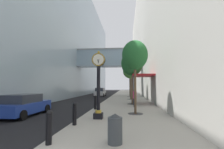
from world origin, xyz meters
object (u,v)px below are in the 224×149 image
(bollard_second, at_px, (75,113))
(car_silver_near, at_px, (100,92))
(bollard_nearest, at_px, (49,127))
(car_blue_mid, at_px, (24,105))
(street_clock, at_px, (98,81))
(street_tree_far, at_px, (130,71))
(street_tree_mid_near, at_px, (132,64))
(street_tree_mid_far, at_px, (131,70))
(bollard_fourth, at_px, (95,102))
(trash_bin, at_px, (115,128))
(pedestrian_walking, at_px, (135,97))
(street_tree_near, at_px, (135,56))

(bollard_second, xyz_separation_m, car_silver_near, (-2.68, 24.32, 0.07))
(bollard_nearest, xyz_separation_m, car_blue_mid, (-4.71, 5.66, 0.01))
(bollard_nearest, relative_size, bollard_second, 1.00)
(street_clock, height_order, car_silver_near, street_clock)
(street_tree_far, xyz_separation_m, car_blue_mid, (-8.04, -19.36, -4.25))
(car_blue_mid, bearing_deg, street_clock, -11.65)
(street_tree_mid_near, height_order, street_tree_mid_far, street_tree_mid_near)
(bollard_fourth, xyz_separation_m, trash_bin, (2.29, -8.06, -0.08))
(street_clock, height_order, bollard_second, street_clock)
(car_silver_near, bearing_deg, pedestrian_walking, -70.18)
(bollard_fourth, relative_size, pedestrian_walking, 0.68)
(car_blue_mid, bearing_deg, bollard_nearest, -50.23)
(street_tree_mid_near, distance_m, trash_bin, 13.01)
(street_tree_near, height_order, street_tree_mid_far, street_tree_mid_far)
(street_tree_mid_far, distance_m, trash_bin, 18.97)
(street_tree_mid_far, xyz_separation_m, pedestrian_walking, (0.15, -8.82, -3.47))
(bollard_second, height_order, trash_bin, bollard_second)
(car_silver_near, bearing_deg, street_tree_far, -19.02)
(street_tree_mid_far, height_order, street_tree_far, street_tree_far)
(street_clock, distance_m, street_tree_near, 3.62)
(street_tree_near, bearing_deg, bollard_fourth, 150.04)
(bollard_nearest, distance_m, car_silver_near, 27.23)
(street_tree_near, relative_size, trash_bin, 5.15)
(trash_bin, xyz_separation_m, pedestrian_walking, (1.19, 9.73, 0.39))
(bollard_second, distance_m, trash_bin, 3.39)
(bollard_fourth, xyz_separation_m, car_blue_mid, (-4.71, -2.68, 0.01))
(street_clock, relative_size, trash_bin, 4.04)
(car_silver_near, bearing_deg, street_tree_near, -73.79)
(bollard_fourth, height_order, street_tree_mid_far, street_tree_mid_far)
(trash_bin, bearing_deg, bollard_fourth, 105.84)
(street_clock, xyz_separation_m, street_tree_mid_far, (2.39, 14.33, 2.07))
(trash_bin, distance_m, pedestrian_walking, 9.81)
(pedestrian_walking, bearing_deg, street_tree_mid_near, 93.25)
(bollard_nearest, relative_size, car_blue_mid, 0.27)
(bollard_fourth, distance_m, trash_bin, 8.38)
(bollard_nearest, xyz_separation_m, street_tree_mid_far, (3.33, 18.82, 3.78))
(car_blue_mid, bearing_deg, car_silver_near, 84.59)
(bollard_nearest, bearing_deg, street_tree_mid_near, 75.21)
(bollard_fourth, bearing_deg, car_blue_mid, -150.40)
(street_clock, relative_size, car_blue_mid, 0.96)
(bollard_fourth, distance_m, street_tree_mid_near, 6.69)
(bollard_fourth, relative_size, trash_bin, 1.12)
(street_tree_mid_near, relative_size, trash_bin, 5.66)
(street_tree_far, relative_size, pedestrian_walking, 3.65)
(street_clock, relative_size, bollard_fourth, 3.60)
(street_tree_near, bearing_deg, street_tree_mid_far, 90.00)
(bollard_fourth, relative_size, car_silver_near, 0.29)
(pedestrian_walking, xyz_separation_m, car_blue_mid, (-8.19, -4.35, -0.31))
(bollard_second, distance_m, street_tree_near, 6.13)
(pedestrian_walking, bearing_deg, bollard_fourth, -154.36)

